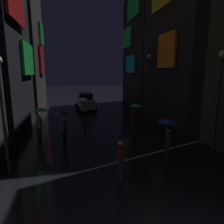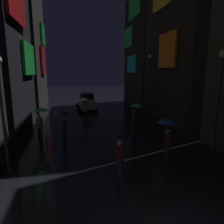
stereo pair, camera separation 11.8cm
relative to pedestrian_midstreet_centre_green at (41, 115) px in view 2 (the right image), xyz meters
The scene contains 12 objects.
building_left_far 15.56m from the pedestrian_midstreet_centre_green, 105.30° to the left, with size 4.25×8.04×21.54m.
building_right_far 18.51m from the pedestrian_midstreet_centre_green, 46.42° to the left, with size 4.25×8.10×18.58m.
pedestrian_midstreet_centre_green is the anchor object (origin of this frame).
pedestrian_midstreet_left_clear 5.37m from the pedestrian_midstreet_centre_green, 56.49° to the left, with size 0.90×0.90×2.12m.
pedestrian_far_right_green 6.29m from the pedestrian_midstreet_centre_green, ahead, with size 0.90×0.90×2.12m.
pedestrian_near_crossing_black 6.83m from the pedestrian_midstreet_centre_green, 56.77° to the right, with size 0.90×0.90×2.12m.
pedestrian_foreground_right_black 1.81m from the pedestrian_midstreet_centre_green, 40.27° to the right, with size 0.90×0.90×2.12m.
pedestrian_foreground_left_blue 7.66m from the pedestrian_midstreet_centre_green, 34.82° to the right, with size 0.90×0.90×2.12m.
car_distant 10.73m from the pedestrian_midstreet_centre_green, 70.48° to the left, with size 2.36×4.20×1.92m.
streetlamp_left_near 4.39m from the pedestrian_midstreet_centre_green, 101.80° to the right, with size 0.36×0.36×4.89m.
streetlamp_right_far 10.68m from the pedestrian_midstreet_centre_green, 29.32° to the left, with size 0.36×0.36×5.88m.
streetlamp_right_near 10.15m from the pedestrian_midstreet_centre_green, 23.95° to the right, with size 0.36×0.36×5.31m.
Camera 2 is at (-2.21, -2.92, 4.26)m, focal length 32.00 mm.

